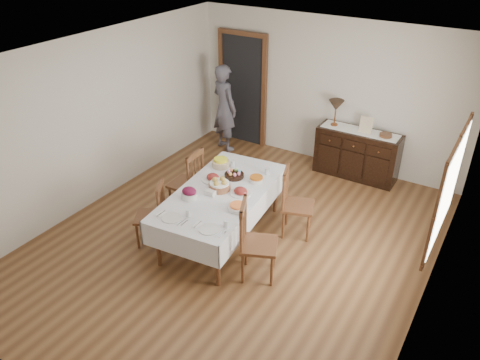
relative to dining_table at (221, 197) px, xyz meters
The scene contains 26 objects.
ground 0.70m from the dining_table, ahead, with size 6.00×6.00×0.00m, color brown.
room_shell 1.07m from the dining_table, 76.89° to the left, with size 5.02×6.02×2.65m.
dining_table is the anchor object (origin of this frame).
chair_left_near 0.96m from the dining_table, 139.98° to the right, with size 0.53×0.53×0.94m.
chair_left_far 0.84m from the dining_table, 160.69° to the left, with size 0.45×0.45×1.05m.
chair_right_near 0.94m from the dining_table, 30.29° to the right, with size 0.58×0.58×1.07m.
chair_right_far 1.03m from the dining_table, 36.45° to the left, with size 0.55×0.55×1.03m.
sideboard 2.90m from the dining_table, 69.74° to the left, with size 1.41×0.51×0.84m.
person 2.92m from the dining_table, 122.43° to the left, with size 0.55×0.35×1.77m, color #545260.
bread_basket 0.16m from the dining_table, 148.50° to the left, with size 0.30×0.30×0.17m.
egg_basket 0.44m from the dining_table, 97.51° to the left, with size 0.28×0.28×0.11m.
ham_platter_a 0.36m from the dining_table, 143.75° to the left, with size 0.33×0.33×0.11m.
ham_platter_b 0.30m from the dining_table, 17.61° to the left, with size 0.29×0.29×0.11m.
beet_bowl 0.48m from the dining_table, 125.62° to the right, with size 0.22×0.22×0.16m.
carrot_bowl 0.57m from the dining_table, 59.56° to the left, with size 0.20×0.20×0.08m.
pineapple_bowl 0.73m from the dining_table, 124.12° to the left, with size 0.27×0.27×0.13m.
casserole_dish 0.52m from the dining_table, 31.22° to the right, with size 0.27×0.27×0.07m.
butter_dish 0.21m from the dining_table, 112.80° to the right, with size 0.15×0.10×0.07m.
setting_left 0.83m from the dining_table, 98.12° to the right, with size 0.43×0.31×0.10m.
setting_right 0.88m from the dining_table, 61.49° to the right, with size 0.43×0.31×0.10m.
glass_far_a 0.72m from the dining_table, 109.34° to the left, with size 0.06×0.06×0.11m.
glass_far_b 0.82m from the dining_table, 68.17° to the left, with size 0.07×0.07×0.10m.
runner 2.91m from the dining_table, 69.90° to the left, with size 1.30×0.35×0.01m.
table_lamp 2.82m from the dining_table, 78.90° to the left, with size 0.26×0.26×0.46m.
picture_frame 2.94m from the dining_table, 68.04° to the left, with size 0.22×0.08×0.28m.
deco_bowl 3.08m from the dining_table, 62.19° to the left, with size 0.20×0.20×0.06m.
Camera 1 is at (2.84, -4.49, 4.05)m, focal length 35.00 mm.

